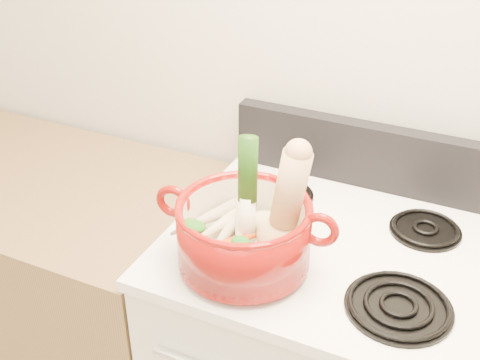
% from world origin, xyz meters
% --- Properties ---
extents(wall_back, '(3.50, 0.02, 2.60)m').
position_xyz_m(wall_back, '(0.00, 1.75, 1.30)').
color(wall_back, beige).
rests_on(wall_back, floor).
extents(cooktop, '(0.78, 0.67, 0.03)m').
position_xyz_m(cooktop, '(0.00, 1.40, 0.93)').
color(cooktop, white).
rests_on(cooktop, stove_body).
extents(control_backsplash, '(0.76, 0.05, 0.18)m').
position_xyz_m(control_backsplash, '(0.00, 1.70, 1.04)').
color(control_backsplash, black).
rests_on(control_backsplash, cooktop).
extents(counter_left, '(1.36, 0.65, 0.90)m').
position_xyz_m(counter_left, '(-1.07, 1.40, 0.45)').
color(counter_left, brown).
rests_on(counter_left, floor).
extents(burner_front_left, '(0.22, 0.22, 0.02)m').
position_xyz_m(burner_front_left, '(-0.19, 1.24, 0.96)').
color(burner_front_left, black).
rests_on(burner_front_left, cooktop).
extents(burner_front_right, '(0.22, 0.22, 0.02)m').
position_xyz_m(burner_front_right, '(0.19, 1.24, 0.96)').
color(burner_front_right, black).
rests_on(burner_front_right, cooktop).
extents(burner_back_left, '(0.17, 0.17, 0.02)m').
position_xyz_m(burner_back_left, '(-0.19, 1.54, 0.96)').
color(burner_back_left, black).
rests_on(burner_back_left, cooktop).
extents(burner_back_right, '(0.17, 0.17, 0.02)m').
position_xyz_m(burner_back_right, '(0.19, 1.54, 0.96)').
color(burner_back_right, black).
rests_on(burner_back_right, cooktop).
extents(dutch_oven, '(0.32, 0.32, 0.15)m').
position_xyz_m(dutch_oven, '(-0.16, 1.23, 1.04)').
color(dutch_oven, maroon).
rests_on(dutch_oven, burner_front_left).
extents(pot_handle_left, '(0.08, 0.03, 0.08)m').
position_xyz_m(pot_handle_left, '(-0.32, 1.21, 1.09)').
color(pot_handle_left, maroon).
rests_on(pot_handle_left, dutch_oven).
extents(pot_handle_right, '(0.08, 0.03, 0.08)m').
position_xyz_m(pot_handle_right, '(0.01, 1.25, 1.09)').
color(pot_handle_right, maroon).
rests_on(pot_handle_right, dutch_oven).
extents(squash, '(0.15, 0.11, 0.28)m').
position_xyz_m(squash, '(-0.08, 1.25, 1.13)').
color(squash, tan).
rests_on(squash, dutch_oven).
extents(leek, '(0.06, 0.07, 0.28)m').
position_xyz_m(leek, '(-0.16, 1.25, 1.14)').
color(leek, white).
rests_on(leek, dutch_oven).
extents(ginger, '(0.11, 0.10, 0.05)m').
position_xyz_m(ginger, '(-0.14, 1.31, 1.02)').
color(ginger, '#D0B980').
rests_on(ginger, dutch_oven).
extents(parsnip_0, '(0.05, 0.25, 0.07)m').
position_xyz_m(parsnip_0, '(-0.21, 1.26, 1.03)').
color(parsnip_0, beige).
rests_on(parsnip_0, dutch_oven).
extents(parsnip_1, '(0.10, 0.18, 0.05)m').
position_xyz_m(parsnip_1, '(-0.23, 1.24, 1.03)').
color(parsnip_1, beige).
rests_on(parsnip_1, dutch_oven).
extents(parsnip_2, '(0.12, 0.20, 0.06)m').
position_xyz_m(parsnip_2, '(-0.18, 1.26, 1.04)').
color(parsnip_2, beige).
rests_on(parsnip_2, dutch_oven).
extents(parsnip_3, '(0.13, 0.16, 0.05)m').
position_xyz_m(parsnip_3, '(-0.27, 1.25, 1.04)').
color(parsnip_3, beige).
rests_on(parsnip_3, dutch_oven).
extents(carrot_0, '(0.10, 0.17, 0.05)m').
position_xyz_m(carrot_0, '(-0.19, 1.19, 1.02)').
color(carrot_0, '#C85F0A').
rests_on(carrot_0, dutch_oven).
extents(carrot_1, '(0.09, 0.13, 0.04)m').
position_xyz_m(carrot_1, '(-0.20, 1.18, 1.02)').
color(carrot_1, '#DE400B').
rests_on(carrot_1, dutch_oven).
extents(carrot_2, '(0.08, 0.16, 0.04)m').
position_xyz_m(carrot_2, '(-0.13, 1.17, 1.03)').
color(carrot_2, '#DC530B').
rests_on(carrot_2, dutch_oven).
extents(carrot_3, '(0.12, 0.15, 0.05)m').
position_xyz_m(carrot_3, '(-0.18, 1.17, 1.03)').
color(carrot_3, '#C64B09').
rests_on(carrot_3, dutch_oven).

